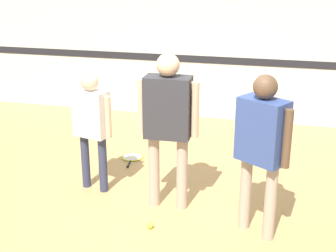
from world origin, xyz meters
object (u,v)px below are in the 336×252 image
racket_spare_on_floor (132,157)px  tennis_ball_by_spare_racket (152,158)px  person_instructor (168,115)px  person_student_left (92,120)px  person_student_right (262,139)px  tennis_ball_near_instructor (150,226)px

racket_spare_on_floor → tennis_ball_by_spare_racket: tennis_ball_by_spare_racket is taller
person_instructor → person_student_left: 0.99m
person_student_right → tennis_ball_by_spare_racket: size_ratio=24.52×
person_student_right → racket_spare_on_floor: bearing=-8.2°
person_instructor → person_student_left: size_ratio=1.22×
person_student_left → tennis_ball_near_instructor: 1.41m
tennis_ball_near_instructor → racket_spare_on_floor: bearing=114.3°
racket_spare_on_floor → tennis_ball_near_instructor: tennis_ball_near_instructor is taller
person_instructor → tennis_ball_by_spare_racket: person_instructor is taller
tennis_ball_near_instructor → tennis_ball_by_spare_racket: same height
tennis_ball_near_instructor → person_student_right: bearing=10.7°
person_instructor → racket_spare_on_floor: 1.79m
person_student_left → person_student_right: (1.94, -0.50, 0.13)m
person_student_right → tennis_ball_by_spare_racket: 2.34m
person_instructor → person_student_left: bearing=166.7°
tennis_ball_near_instructor → tennis_ball_by_spare_racket: 1.75m
person_student_left → tennis_ball_by_spare_racket: size_ratio=21.35×
tennis_ball_by_spare_racket → person_student_right: bearing=-44.3°
tennis_ball_near_instructor → tennis_ball_by_spare_racket: (-0.48, 1.68, 0.00)m
person_student_left → racket_spare_on_floor: 1.32m
person_student_right → tennis_ball_near_instructor: (-1.04, -0.20, -0.97)m
person_student_left → tennis_ball_near_instructor: (0.89, -0.70, -0.84)m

